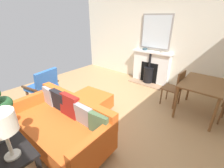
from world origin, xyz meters
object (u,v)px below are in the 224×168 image
Objects in this scene: fireplace at (150,69)px; table_lamp_far_end at (1,124)px; mantel_bowl_near at (145,49)px; mantel_bowl_far at (162,52)px; ottoman at (92,101)px; armchair_accent at (44,84)px; sofa at (62,124)px; dining_table at (203,87)px; dining_chair_near_fireplace at (176,86)px.

table_lamp_far_end is at bearing 8.54° from fireplace.
mantel_bowl_far is at bearing 90.00° from mantel_bowl_near.
armchair_accent reaches higher than ottoman.
sofa is 2.13× the size of armchair_accent.
ottoman is at bearing -162.86° from sofa.
ottoman is at bearing -154.59° from table_lamp_far_end.
sofa reaches higher than dining_table.
sofa is 1.29m from table_lamp_far_end.
mantel_bowl_near reaches higher than sofa.
fireplace is at bearing 153.00° from armchair_accent.
ottoman is (-0.95, -0.29, -0.10)m from sofa.
fireplace is 0.66m from mantel_bowl_far.
table_lamp_far_end is (0.84, 0.56, 0.81)m from sofa.
mantel_bowl_near reaches higher than fireplace.
sofa is 1.69× the size of dining_table.
sofa is 1.59m from armchair_accent.
dining_table is at bearing 162.20° from table_lamp_far_end.
mantel_bowl_near is 0.32× the size of table_lamp_far_end.
table_lamp_far_end is at bearing -17.80° from dining_table.
fireplace is at bearing -171.46° from table_lamp_far_end.
fireplace is 4.26m from table_lamp_far_end.
dining_chair_near_fireplace is (-1.88, 2.57, 0.04)m from armchair_accent.
dining_table is at bearing 121.37° from armchair_accent.
dining_chair_near_fireplace is at bearing 126.19° from armchair_accent.
armchair_accent is at bearing -27.00° from fireplace.
mantel_bowl_near reaches higher than ottoman.
ottoman is 0.77× the size of dining_table.
mantel_bowl_near is 3.14m from armchair_accent.
dining_table is (-1.89, 3.10, 0.18)m from armchair_accent.
ottoman is at bearing -43.76° from dining_chair_near_fireplace.
armchair_accent is (0.47, -1.22, 0.23)m from ottoman.
mantel_bowl_near is 3.43m from sofa.
table_lamp_far_end reaches higher than ottoman.
mantel_bowl_near is 0.19× the size of ottoman.
sofa is at bearing 1.17° from fireplace.
table_lamp_far_end reaches higher than dining_table.
mantel_bowl_near reaches higher than mantel_bowl_far.
table_lamp_far_end is 0.46× the size of dining_table.
dining_chair_near_fireplace is (-2.37, 1.06, 0.17)m from sofa.
fireplace reaches higher than armchair_accent.
mantel_bowl_near is at bearing -174.28° from sofa.
mantel_bowl_far is 3.42m from sofa.
mantel_bowl_far is at bearing -175.62° from table_lamp_far_end.
ottoman is at bearing -5.47° from fireplace.
dining_chair_near_fireplace is (0.95, 1.13, 0.06)m from fireplace.
mantel_bowl_near is (-0.02, -0.27, 0.59)m from fireplace.
sofa is 3.69× the size of table_lamp_far_end.
sofa is (3.32, 0.07, -0.11)m from fireplace.
mantel_bowl_near is at bearing -95.29° from fireplace.
fireplace is 1.46× the size of armchair_accent.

